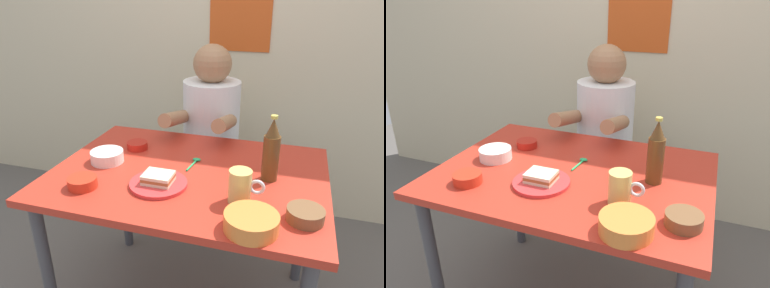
# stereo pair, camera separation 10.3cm
# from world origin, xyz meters

# --- Properties ---
(wall_back) EXTENTS (4.40, 0.09, 2.60)m
(wall_back) POSITION_xyz_m (0.00, 1.05, 1.30)
(wall_back) COLOR beige
(wall_back) RESTS_ON ground
(dining_table) EXTENTS (1.10, 0.80, 0.74)m
(dining_table) POSITION_xyz_m (0.00, 0.00, 0.65)
(dining_table) COLOR #B72D1E
(dining_table) RESTS_ON ground
(stool) EXTENTS (0.34, 0.34, 0.45)m
(stool) POSITION_xyz_m (-0.06, 0.63, 0.35)
(stool) COLOR #4C4C51
(stool) RESTS_ON ground
(person_seated) EXTENTS (0.33, 0.56, 0.72)m
(person_seated) POSITION_xyz_m (-0.06, 0.62, 0.77)
(person_seated) COLOR white
(person_seated) RESTS_ON stool
(plate_orange) EXTENTS (0.22, 0.22, 0.01)m
(plate_orange) POSITION_xyz_m (-0.07, -0.15, 0.75)
(plate_orange) COLOR red
(plate_orange) RESTS_ON dining_table
(sandwich) EXTENTS (0.11, 0.09, 0.04)m
(sandwich) POSITION_xyz_m (-0.07, -0.15, 0.77)
(sandwich) COLOR beige
(sandwich) RESTS_ON plate_orange
(beer_mug) EXTENTS (0.13, 0.08, 0.12)m
(beer_mug) POSITION_xyz_m (0.24, -0.17, 0.80)
(beer_mug) COLOR #D1BC66
(beer_mug) RESTS_ON dining_table
(beer_bottle) EXTENTS (0.06, 0.06, 0.26)m
(beer_bottle) POSITION_xyz_m (0.32, 0.03, 0.86)
(beer_bottle) COLOR #593819
(beer_bottle) RESTS_ON dining_table
(sambal_bowl_red) EXTENTS (0.10, 0.10, 0.03)m
(sambal_bowl_red) POSITION_xyz_m (-0.30, 0.15, 0.76)
(sambal_bowl_red) COLOR #B21E14
(sambal_bowl_red) RESTS_ON dining_table
(condiment_bowl_brown) EXTENTS (0.12, 0.12, 0.04)m
(condiment_bowl_brown) POSITION_xyz_m (0.46, -0.22, 0.76)
(condiment_bowl_brown) COLOR brown
(condiment_bowl_brown) RESTS_ON dining_table
(sauce_bowl_chili) EXTENTS (0.11, 0.11, 0.04)m
(sauce_bowl_chili) POSITION_xyz_m (-0.34, -0.24, 0.76)
(sauce_bowl_chili) COLOR red
(sauce_bowl_chili) RESTS_ON dining_table
(rice_bowl_white) EXTENTS (0.14, 0.14, 0.05)m
(rice_bowl_white) POSITION_xyz_m (-0.36, -0.02, 0.77)
(rice_bowl_white) COLOR silver
(rice_bowl_white) RESTS_ON dining_table
(soup_bowl_orange) EXTENTS (0.17, 0.17, 0.05)m
(soup_bowl_orange) POSITION_xyz_m (0.30, -0.32, 0.77)
(soup_bowl_orange) COLOR orange
(soup_bowl_orange) RESTS_ON dining_table
(spoon) EXTENTS (0.04, 0.12, 0.01)m
(spoon) POSITION_xyz_m (0.00, 0.08, 0.75)
(spoon) COLOR #26A559
(spoon) RESTS_ON dining_table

